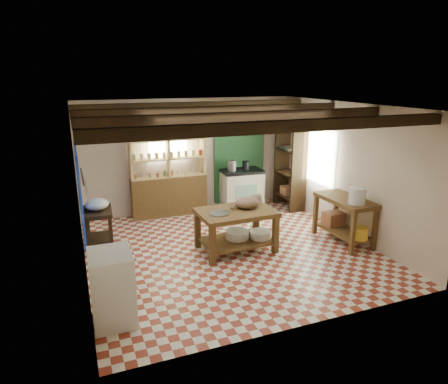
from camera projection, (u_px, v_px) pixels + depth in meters
name	position (u px, v px, depth m)	size (l,w,h in m)	color
floor	(229.00, 250.00, 7.35)	(5.00, 5.00, 0.02)	#9B3621
ceiling	(230.00, 106.00, 6.62)	(5.00, 5.00, 0.02)	#4D4D52
wall_back	(189.00, 156.00, 9.22)	(5.00, 0.04, 2.60)	beige
wall_front	(308.00, 232.00, 4.75)	(5.00, 0.04, 2.60)	beige
wall_left	(79.00, 197.00, 6.12)	(0.04, 5.00, 2.60)	beige
wall_right	(347.00, 170.00, 7.85)	(0.04, 5.00, 2.60)	beige
ceiling_beams	(230.00, 113.00, 6.65)	(5.00, 3.80, 0.15)	black
blue_wall_patch	(80.00, 193.00, 6.99)	(0.04, 1.40, 1.60)	#183BBA
green_wall_patch	(239.00, 154.00, 9.64)	(1.30, 0.04, 2.30)	#1F4E28
window_back	(168.00, 140.00, 8.92)	(0.90, 0.02, 0.80)	silver
window_right	(318.00, 156.00, 8.71)	(0.02, 1.30, 1.20)	silver
utensil_rail	(83.00, 185.00, 4.93)	(0.06, 0.90, 0.28)	black
pot_rack	(247.00, 117.00, 9.01)	(0.86, 0.12, 0.36)	black
shelving_unit	(168.00, 168.00, 8.92)	(1.70, 0.34, 2.20)	tan
tall_rack	(290.00, 167.00, 9.47)	(0.40, 0.86, 2.00)	black
work_table	(236.00, 230.00, 7.24)	(1.35, 0.90, 0.77)	brown
stove	(242.00, 189.00, 9.55)	(0.96, 0.65, 0.94)	beige
prep_table	(99.00, 228.00, 7.37)	(0.50, 0.73, 0.74)	black
white_cabinet	(112.00, 287.00, 5.10)	(0.53, 0.64, 0.96)	silver
right_counter	(344.00, 220.00, 7.60)	(0.61, 1.22, 0.88)	brown
cat	(248.00, 202.00, 7.24)	(0.47, 0.35, 0.21)	#9A795A
steel_tray	(219.00, 213.00, 6.95)	(0.35, 0.35, 0.02)	#9999A0
basin_large	(237.00, 234.00, 7.33)	(0.43, 0.43, 0.15)	silver
basin_small	(260.00, 234.00, 7.35)	(0.38, 0.38, 0.13)	silver
kettle_left	(232.00, 166.00, 9.31)	(0.22, 0.22, 0.25)	#9999A0
kettle_right	(246.00, 165.00, 9.42)	(0.16, 0.16, 0.21)	black
enamel_bowl	(97.00, 204.00, 7.24)	(0.43, 0.43, 0.21)	silver
white_bucket	(357.00, 196.00, 7.10)	(0.30, 0.30, 0.30)	silver
wicker_basket	(334.00, 219.00, 7.88)	(0.38, 0.30, 0.26)	#955D3C
yellow_tub	(360.00, 233.00, 7.23)	(0.30, 0.30, 0.22)	gold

